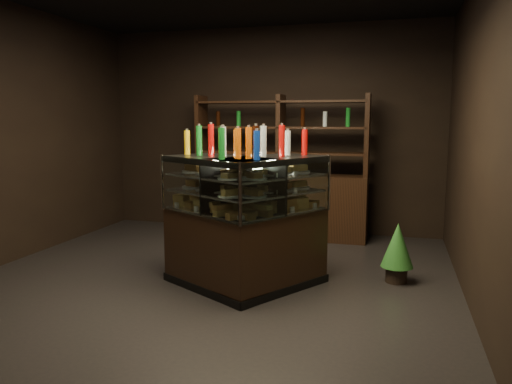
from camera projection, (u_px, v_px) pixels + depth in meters
ground at (212, 279)px, 5.26m from camera, size 5.00×5.00×0.00m
room_shell at (209, 91)px, 4.98m from camera, size 5.02×5.02×3.01m
display_case at (244, 244)px, 4.92m from camera, size 1.67×1.34×1.31m
food_display at (244, 189)px, 4.84m from camera, size 1.34×1.03×0.41m
bottles_top at (244, 142)px, 4.78m from camera, size 1.17×0.89×0.30m
potted_conifer at (398, 244)px, 5.09m from camera, size 0.33×0.33×0.70m
back_shelving at (280, 195)px, 7.05m from camera, size 2.42×0.43×2.00m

